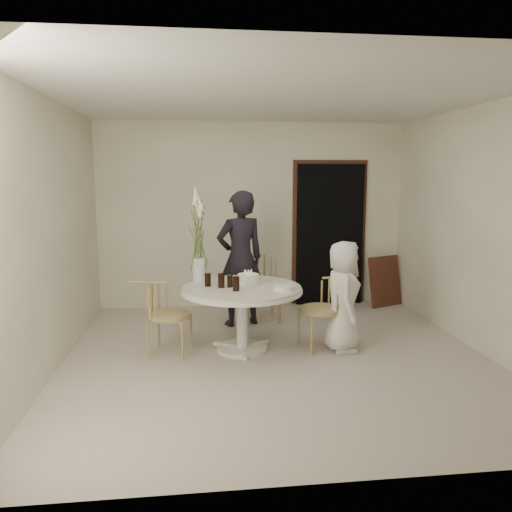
{
  "coord_description": "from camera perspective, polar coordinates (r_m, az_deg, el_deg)",
  "views": [
    {
      "loc": [
        -0.83,
        -5.07,
        1.93
      ],
      "look_at": [
        -0.19,
        0.3,
        1.06
      ],
      "focal_mm": 35.0,
      "sensor_mm": 36.0,
      "label": 1
    }
  ],
  "objects": [
    {
      "name": "door_trim",
      "position": [
        7.6,
        8.34,
        2.87
      ],
      "size": [
        1.12,
        0.03,
        2.22
      ],
      "primitive_type": "cube",
      "color": "brown",
      "rests_on": "ground"
    },
    {
      "name": "chair_left",
      "position": [
        5.52,
        -11.01,
        -5.75
      ],
      "size": [
        0.55,
        0.52,
        0.81
      ],
      "rotation": [
        0.0,
        0.0,
        1.33
      ],
      "color": "tan",
      "rests_on": "ground"
    },
    {
      "name": "picture_frame",
      "position": [
        7.7,
        14.52,
        -2.8
      ],
      "size": [
        0.58,
        0.37,
        0.75
      ],
      "primitive_type": "cube",
      "rotation": [
        -0.17,
        0.0,
        0.4
      ],
      "color": "brown",
      "rests_on": "ground"
    },
    {
      "name": "doorway",
      "position": [
        7.57,
        8.41,
        2.39
      ],
      "size": [
        1.0,
        0.1,
        2.1
      ],
      "primitive_type": "cube",
      "color": "black",
      "rests_on": "ground"
    },
    {
      "name": "ground",
      "position": [
        5.48,
        2.37,
        -11.45
      ],
      "size": [
        4.5,
        4.5,
        0.0
      ],
      "primitive_type": "plane",
      "color": "beige",
      "rests_on": "ground"
    },
    {
      "name": "cola_tumbler_d",
      "position": [
        5.43,
        -3.0,
        -2.88
      ],
      "size": [
        0.07,
        0.07,
        0.13
      ],
      "primitive_type": "cylinder",
      "rotation": [
        0.0,
        0.0,
        0.17
      ],
      "color": "black",
      "rests_on": "table"
    },
    {
      "name": "flower_vase",
      "position": [
        5.66,
        -6.58,
        1.91
      ],
      "size": [
        0.15,
        0.15,
        1.1
      ],
      "rotation": [
        0.0,
        0.0,
        0.1
      ],
      "color": "silver",
      "rests_on": "table"
    },
    {
      "name": "birthday_cake",
      "position": [
        5.57,
        -0.88,
        -2.66
      ],
      "size": [
        0.24,
        0.24,
        0.17
      ],
      "rotation": [
        0.0,
        0.0,
        -0.26
      ],
      "color": "white",
      "rests_on": "table"
    },
    {
      "name": "chair_right",
      "position": [
        5.68,
        8.54,
        -5.14
      ],
      "size": [
        0.54,
        0.51,
        0.83
      ],
      "rotation": [
        0.0,
        0.0,
        -1.4
      ],
      "color": "tan",
      "rests_on": "ground"
    },
    {
      "name": "cola_tumbler_c",
      "position": [
        5.49,
        -5.54,
        -2.73
      ],
      "size": [
        0.07,
        0.07,
        0.15
      ],
      "primitive_type": "cylinder",
      "rotation": [
        0.0,
        0.0,
        0.01
      ],
      "color": "black",
      "rests_on": "table"
    },
    {
      "name": "plate_stack",
      "position": [
        5.28,
        3.18,
        -3.66
      ],
      "size": [
        0.27,
        0.27,
        0.05
      ],
      "primitive_type": "cylinder",
      "rotation": [
        0.0,
        0.0,
        0.26
      ],
      "color": "white",
      "rests_on": "table"
    },
    {
      "name": "boy",
      "position": [
        5.6,
        9.91,
        -4.56
      ],
      "size": [
        0.48,
        0.65,
        1.23
      ],
      "primitive_type": "imported",
      "rotation": [
        0.0,
        0.0,
        1.42
      ],
      "color": "white",
      "rests_on": "ground"
    },
    {
      "name": "chair_far",
      "position": [
        6.78,
        0.38,
        -2.33
      ],
      "size": [
        0.53,
        0.56,
        0.9
      ],
      "rotation": [
        0.0,
        0.0,
        0.07
      ],
      "color": "tan",
      "rests_on": "ground"
    },
    {
      "name": "table",
      "position": [
        5.5,
        -1.62,
        -4.67
      ],
      "size": [
        1.33,
        1.33,
        0.73
      ],
      "color": "white",
      "rests_on": "ground"
    },
    {
      "name": "room_shell",
      "position": [
        5.14,
        2.49,
        5.71
      ],
      "size": [
        4.5,
        4.5,
        4.5
      ],
      "color": "silver",
      "rests_on": "ground"
    },
    {
      "name": "cola_tumbler_b",
      "position": [
        5.25,
        -2.28,
        -3.2
      ],
      "size": [
        0.09,
        0.09,
        0.15
      ],
      "primitive_type": "cylinder",
      "rotation": [
        0.0,
        0.0,
        0.42
      ],
      "color": "black",
      "rests_on": "table"
    },
    {
      "name": "girl",
      "position": [
        6.43,
        -1.82,
        -0.3
      ],
      "size": [
        0.73,
        0.59,
        1.75
      ],
      "primitive_type": "imported",
      "rotation": [
        0.0,
        0.0,
        3.45
      ],
      "color": "black",
      "rests_on": "ground"
    },
    {
      "name": "cola_tumbler_a",
      "position": [
        5.42,
        -3.99,
        -2.81
      ],
      "size": [
        0.09,
        0.09,
        0.16
      ],
      "primitive_type": "cylinder",
      "rotation": [
        0.0,
        0.0,
        -0.3
      ],
      "color": "black",
      "rests_on": "table"
    }
  ]
}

